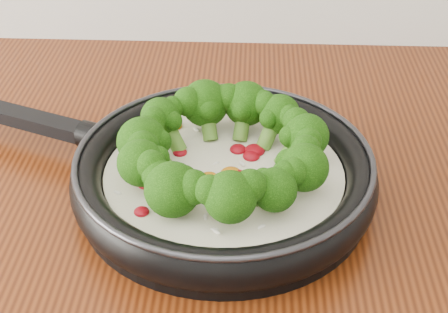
{
  "coord_description": "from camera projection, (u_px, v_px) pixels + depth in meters",
  "views": [
    {
      "loc": [
        0.17,
        0.57,
        1.32
      ],
      "look_at": [
        0.14,
        1.11,
        0.95
      ],
      "focal_mm": 52.79,
      "sensor_mm": 36.0,
      "label": 1
    }
  ],
  "objects": [
    {
      "name": "skillet",
      "position": [
        221.0,
        168.0,
        0.67
      ],
      "size": [
        0.51,
        0.4,
        0.09
      ],
      "color": "black",
      "rests_on": "counter"
    }
  ]
}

